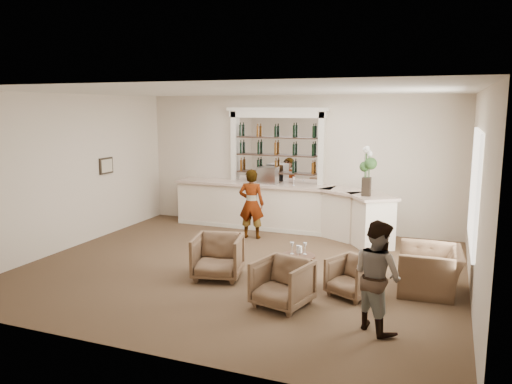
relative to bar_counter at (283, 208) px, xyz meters
The scene contains 19 objects.
ground 3.05m from the bar_counter, 86.88° to the right, with size 8.00×8.00×0.00m, color #503C28.
room_shell 2.91m from the bar_counter, 81.89° to the right, with size 8.04×7.02×3.32m.
bar_counter is the anchor object (origin of this frame).
back_bar_alcove 1.55m from the bar_counter, 129.15° to the left, with size 2.64×0.25×3.00m.
cocktail_table 3.67m from the bar_counter, 67.72° to the right, with size 0.59×0.59×0.50m, color #4D3121.
sommelier 1.04m from the bar_counter, 118.76° to the right, with size 0.59×0.39×1.62m, color gray.
guest 5.57m from the bar_counter, 58.49° to the right, with size 0.75×0.58×1.53m, color gray.
armchair_left 3.65m from the bar_counter, 90.34° to the right, with size 0.83×0.85×0.78m, color brown.
armchair_center 4.68m from the bar_counter, 71.84° to the right, with size 0.78×0.80×0.73m, color brown.
armchair_right 4.36m from the bar_counter, 56.80° to the right, with size 0.67×0.69×0.63m, color brown.
armchair_far 4.62m from the bar_counter, 40.15° to the right, with size 1.13×0.99×0.73m, color brown.
espresso_machine 0.90m from the bar_counter, 167.28° to the left, with size 0.47×0.40×0.41m, color #B9B9BE.
flower_vase 2.50m from the bar_counter, 19.12° to the right, with size 0.28×0.28×1.06m.
wine_glass_bar_left 0.71m from the bar_counter, 15.69° to the left, with size 0.07×0.07×0.21m, color white, non-canonical shape.
wine_glass_bar_right 1.12m from the bar_counter, behind, with size 0.07×0.07×0.21m, color white, non-canonical shape.
wine_glass_tbl_a 3.58m from the bar_counter, 69.31° to the right, with size 0.07×0.07×0.21m, color white, non-canonical shape.
wine_glass_tbl_b 3.62m from the bar_counter, 65.77° to the right, with size 0.07×0.07×0.21m, color white, non-canonical shape.
wine_glass_tbl_c 3.79m from the bar_counter, 67.90° to the right, with size 0.07×0.07×0.21m, color white, non-canonical shape.
napkin_holder 3.52m from the bar_counter, 67.15° to the right, with size 0.08×0.08×0.12m, color white.
Camera 1 is at (3.57, -8.36, 3.03)m, focal length 35.00 mm.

